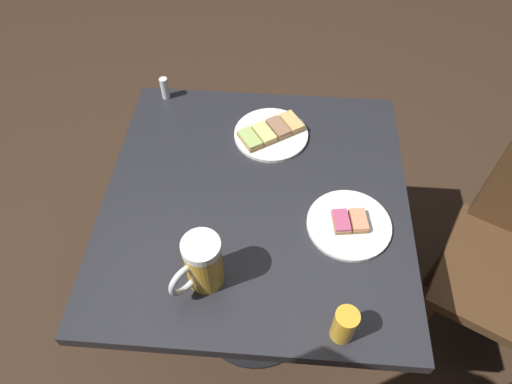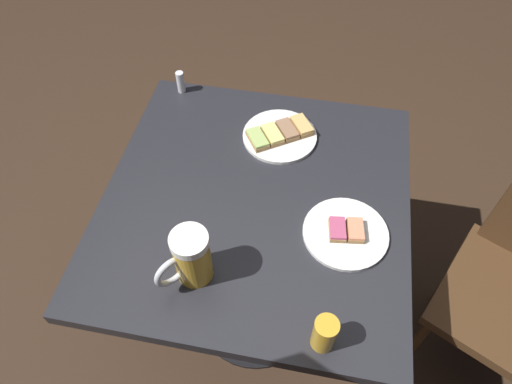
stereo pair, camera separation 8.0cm
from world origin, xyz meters
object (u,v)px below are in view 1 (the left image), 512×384
plate_near (271,133)px  plate_far (349,224)px  salt_shaker (165,88)px  beer_mug (202,264)px  beer_glass_small (344,325)px

plate_near → plate_far: same height
plate_near → salt_shaker: 0.36m
beer_mug → plate_far: bearing=117.5°
beer_mug → beer_glass_small: (0.10, 0.30, -0.03)m
plate_near → plate_far: size_ratio=1.02×
salt_shaker → plate_far: bearing=51.1°
beer_mug → beer_glass_small: bearing=71.5°
beer_mug → salt_shaker: (-0.61, -0.21, -0.04)m
plate_far → beer_mug: bearing=-62.5°
plate_far → salt_shaker: (-0.43, -0.54, 0.03)m
beer_mug → beer_glass_small: 0.32m
plate_near → beer_mug: beer_mug is taller
plate_near → salt_shaker: bearing=-113.1°
plate_far → salt_shaker: size_ratio=2.98×
beer_glass_small → salt_shaker: bearing=-144.3°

